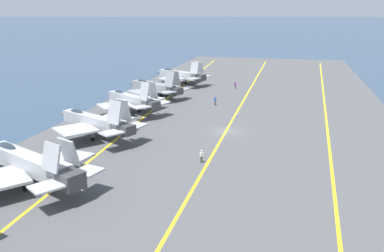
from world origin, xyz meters
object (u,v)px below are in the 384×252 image
at_px(parked_jet_second, 29,163).
at_px(crew_blue_vest, 215,100).
at_px(parked_jet_third, 95,121).
at_px(parked_jet_fourth, 131,100).
at_px(crew_purple_vest, 235,85).
at_px(parked_jet_fifth, 155,87).
at_px(crew_white_vest, 202,156).
at_px(parked_jet_sixth, 180,75).

relative_size(parked_jet_second, crew_blue_vest, 9.60).
distance_m(parked_jet_third, crew_blue_vest, 28.42).
bearing_deg(crew_blue_vest, parked_jet_second, 163.60).
distance_m(parked_jet_fourth, crew_purple_vest, 31.69).
relative_size(parked_jet_fifth, crew_blue_vest, 8.67).
relative_size(crew_blue_vest, crew_purple_vest, 1.04).
bearing_deg(crew_purple_vest, parked_jet_fifth, 132.08).
xyz_separation_m(parked_jet_second, parked_jet_fourth, (32.21, 1.33, -0.01)).
bearing_deg(parked_jet_third, crew_white_vest, -108.81).
bearing_deg(crew_purple_vest, parked_jet_third, 161.52).
bearing_deg(parked_jet_second, parked_jet_fourth, 2.37).
xyz_separation_m(crew_white_vest, crew_purple_vest, (49.25, 2.72, 0.03)).
bearing_deg(parked_jet_second, crew_white_vest, -56.82).
bearing_deg(parked_jet_second, parked_jet_third, 2.56).
relative_size(parked_jet_third, parked_jet_sixth, 1.04).
distance_m(crew_white_vest, crew_purple_vest, 49.33).
bearing_deg(parked_jet_fifth, parked_jet_fourth, -178.79).
bearing_deg(parked_jet_fourth, parked_jet_second, -177.63).
xyz_separation_m(parked_jet_second, crew_white_vest, (10.78, -16.48, -1.55)).
xyz_separation_m(parked_jet_second, crew_blue_vest, (41.84, -12.31, -1.48)).
height_order(parked_jet_fourth, parked_jet_sixth, parked_jet_fourth).
relative_size(crew_white_vest, crew_purple_vest, 0.97).
distance_m(parked_jet_sixth, crew_white_vest, 54.11).
height_order(parked_jet_third, parked_jet_fifth, parked_jet_third).
height_order(parked_jet_third, crew_purple_vest, parked_jet_third).
bearing_deg(crew_blue_vest, parked_jet_sixth, 32.21).
distance_m(parked_jet_fourth, crew_white_vest, 27.91).
distance_m(crew_blue_vest, crew_white_vest, 31.34).
bearing_deg(parked_jet_fifth, crew_white_vest, -152.88).
bearing_deg(parked_jet_fourth, crew_blue_vest, -54.80).
height_order(crew_blue_vest, crew_white_vest, crew_blue_vest).
bearing_deg(crew_blue_vest, parked_jet_fourth, 125.20).
relative_size(parked_jet_fourth, crew_purple_vest, 8.59).
height_order(parked_jet_third, parked_jet_fourth, parked_jet_third).
xyz_separation_m(parked_jet_fifth, parked_jet_sixth, (16.00, -1.15, 0.20)).
distance_m(parked_jet_fifth, parked_jet_sixth, 16.04).
bearing_deg(crew_purple_vest, crew_white_vest, -176.83).
xyz_separation_m(parked_jet_fourth, crew_blue_vest, (9.63, -13.65, -1.46)).
xyz_separation_m(parked_jet_third, crew_blue_vest, (25.19, -13.06, -1.59)).
relative_size(parked_jet_fourth, parked_jet_fifth, 0.95).
bearing_deg(crew_blue_vest, parked_jet_third, 152.60).
xyz_separation_m(parked_jet_fifth, crew_purple_vest, (13.89, -15.39, -1.28)).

